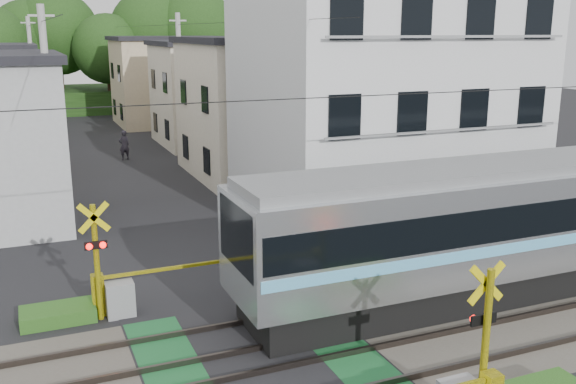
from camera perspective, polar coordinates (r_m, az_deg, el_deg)
name	(u,v)px	position (r m, az deg, el deg)	size (l,w,h in m)	color
ground	(262,362)	(14.60, -2.33, -14.85)	(120.00, 120.00, 0.00)	black
track_bed	(262,360)	(14.58, -2.33, -14.72)	(120.00, 120.00, 0.14)	#47423A
crossing_signal_far	(116,290)	(16.99, -15.06, -8.37)	(4.74, 0.65, 3.09)	yellow
apartment_block	(382,96)	(25.18, 8.34, 8.47)	(10.20, 8.36, 9.30)	silver
houses_row	(107,100)	(38.39, -15.77, 7.87)	(22.07, 31.35, 6.80)	#A7AAAC
tree_hill	(64,50)	(60.77, -19.28, 11.80)	(40.00, 12.56, 10.77)	#1F3F15
catenary	(493,175)	(16.25, 17.74, 1.46)	(60.00, 5.04, 7.00)	#2D2D33
utility_poles	(88,90)	(35.29, -17.36, 8.63)	(7.90, 42.00, 8.00)	#A5A5A0
pedestrian	(124,145)	(37.27, -14.36, 4.05)	(0.61, 0.40, 1.68)	#332E3A
weed_patches	(335,341)	(15.06, 4.23, -13.11)	(10.25, 8.80, 0.40)	#2D5E1E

